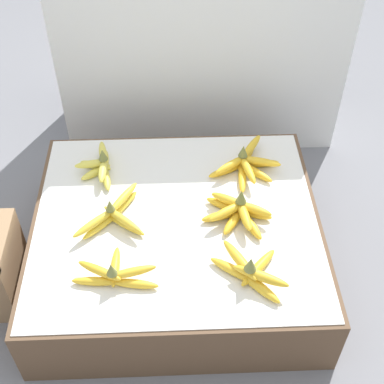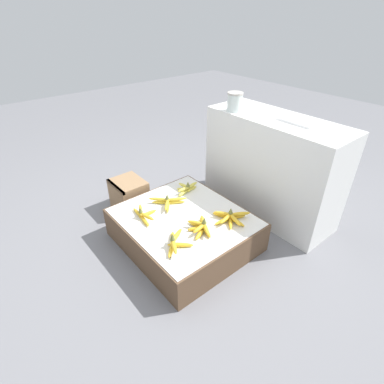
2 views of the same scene
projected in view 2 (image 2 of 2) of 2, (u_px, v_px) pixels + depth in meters
The scene contains 12 objects.
ground_plane at pixel (185, 241), 2.31m from camera, with size 10.00×10.00×0.00m, color slate.
display_platform at pixel (184, 229), 2.25m from camera, with size 0.93×0.84×0.24m.
back_vendor_table at pixel (271, 167), 2.46m from camera, with size 1.13×0.43×0.83m.
wooden_crate at pixel (129, 195), 2.62m from camera, with size 0.29×0.25×0.27m.
banana_bunch_front_left at pixel (143, 214), 2.16m from camera, with size 0.25×0.16×0.09m.
banana_bunch_front_midleft at pixel (175, 242), 1.90m from camera, with size 0.23×0.22×0.11m.
banana_bunch_middle_left at pixel (168, 202), 2.29m from camera, with size 0.23×0.24×0.09m.
banana_bunch_middle_midleft at pixel (201, 227), 2.03m from camera, with size 0.24×0.20×0.11m.
banana_bunch_back_left at pixel (187, 188), 2.46m from camera, with size 0.14×0.23×0.10m.
banana_bunch_back_midleft at pixel (230, 218), 2.12m from camera, with size 0.26×0.27×0.10m.
glass_jar at pixel (235, 102), 2.34m from camera, with size 0.12×0.12×0.14m.
foam_tray_white at pixel (300, 120), 2.16m from camera, with size 0.27×0.19×0.02m.
Camera 2 is at (1.39, -1.07, 1.56)m, focal length 28.00 mm.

